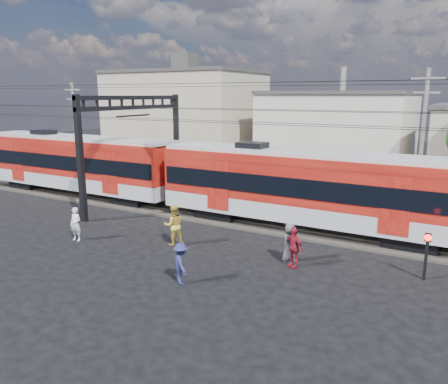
{
  "coord_description": "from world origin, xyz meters",
  "views": [
    {
      "loc": [
        8.54,
        -13.23,
        6.98
      ],
      "look_at": [
        -1.79,
        5.0,
        2.3
      ],
      "focal_mm": 35.0,
      "sensor_mm": 36.0,
      "label": 1
    }
  ],
  "objects_px": {
    "commuter_train": "(312,186)",
    "pedestrian_c": "(181,264)",
    "pedestrian_a": "(76,224)",
    "crossing_signal": "(427,248)"
  },
  "relations": [
    {
      "from": "commuter_train",
      "to": "pedestrian_a",
      "type": "distance_m",
      "value": 11.92
    },
    {
      "from": "commuter_train",
      "to": "pedestrian_c",
      "type": "xyz_separation_m",
      "value": [
        -2.11,
        -8.67,
        -1.6
      ]
    },
    {
      "from": "commuter_train",
      "to": "pedestrian_c",
      "type": "height_order",
      "value": "commuter_train"
    },
    {
      "from": "pedestrian_a",
      "to": "pedestrian_c",
      "type": "relative_size",
      "value": 1.03
    },
    {
      "from": "pedestrian_a",
      "to": "crossing_signal",
      "type": "relative_size",
      "value": 0.88
    },
    {
      "from": "pedestrian_c",
      "to": "crossing_signal",
      "type": "bearing_deg",
      "value": -108.29
    },
    {
      "from": "pedestrian_c",
      "to": "crossing_signal",
      "type": "height_order",
      "value": "crossing_signal"
    },
    {
      "from": "commuter_train",
      "to": "pedestrian_c",
      "type": "bearing_deg",
      "value": -103.65
    },
    {
      "from": "pedestrian_c",
      "to": "crossing_signal",
      "type": "distance_m",
      "value": 9.35
    },
    {
      "from": "commuter_train",
      "to": "pedestrian_c",
      "type": "relative_size",
      "value": 31.48
    }
  ]
}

